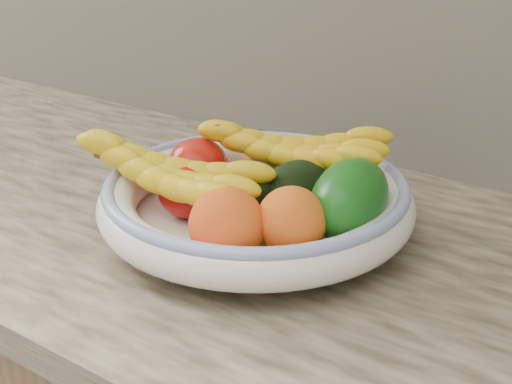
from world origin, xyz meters
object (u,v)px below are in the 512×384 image
at_px(fruit_bowl, 256,200).
at_px(green_mango, 349,199).
at_px(banana_bunch_front, 166,178).
at_px(banana_bunch_back, 290,155).

relative_size(fruit_bowl, green_mango, 2.98).
height_order(fruit_bowl, banana_bunch_front, banana_bunch_front).
xyz_separation_m(fruit_bowl, banana_bunch_back, (0.00, 0.07, 0.04)).
xyz_separation_m(fruit_bowl, banana_bunch_front, (-0.08, -0.07, 0.03)).
bearing_deg(banana_bunch_back, green_mango, -41.95).
height_order(fruit_bowl, green_mango, green_mango).
distance_m(fruit_bowl, banana_bunch_back, 0.08).
xyz_separation_m(green_mango, banana_bunch_front, (-0.21, -0.09, 0.01)).
bearing_deg(banana_bunch_front, fruit_bowl, 31.91).
relative_size(green_mango, banana_bunch_back, 0.49).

